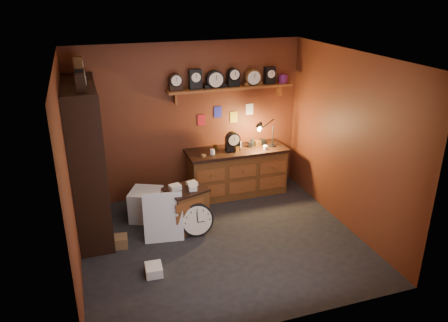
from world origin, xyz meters
The scene contains 11 objects.
floor centered at (0.00, 0.00, 0.00)m, with size 4.00×4.00×0.00m, color black.
room_shell centered at (0.04, 0.11, 1.72)m, with size 4.02×3.62×2.71m.
shelving_unit centered at (-1.79, 0.98, 1.25)m, with size 0.47×1.60×2.58m.
workbench centered at (0.76, 1.47, 0.47)m, with size 1.79×0.66×1.36m.
low_cabinet centered at (-0.39, 0.56, 0.37)m, with size 0.72×0.66×0.76m.
big_round_clock centered at (-0.30, 0.30, 0.25)m, with size 0.51×0.17×0.51m.
white_panel centered at (-0.80, 0.32, 0.00)m, with size 0.58×0.03×0.77m, color silver.
mini_fridge centered at (-0.94, 1.04, 0.25)m, with size 0.64×0.66×0.50m.
floor_box_a centered at (-1.47, 0.35, 0.08)m, with size 0.26×0.22×0.16m, color brown.
floor_box_b centered at (-1.10, -0.47, 0.06)m, with size 0.22×0.26×0.13m, color white.
floor_box_c centered at (-0.90, 0.96, 0.09)m, with size 0.25×0.21×0.19m, color brown.
Camera 1 is at (-1.73, -5.30, 3.55)m, focal length 35.00 mm.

